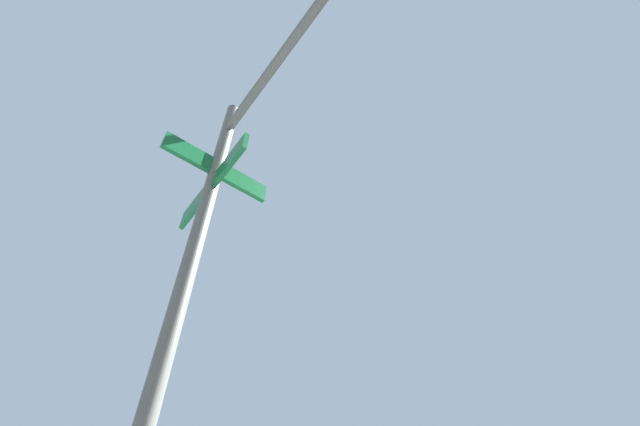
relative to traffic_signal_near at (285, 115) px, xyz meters
The scene contains 1 object.
traffic_signal_near is the anchor object (origin of this frame).
Camera 1 is at (-5.16, -5.79, 1.48)m, focal length 25.42 mm.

